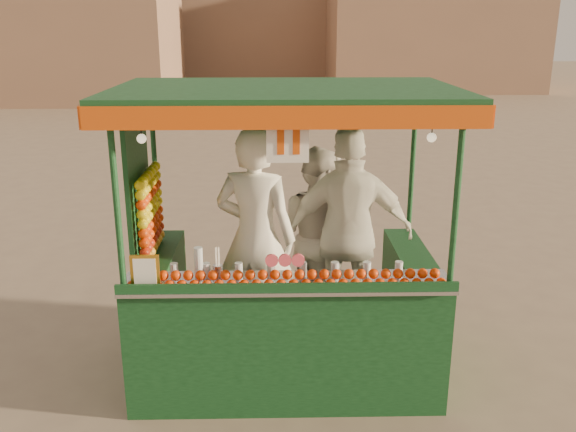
{
  "coord_description": "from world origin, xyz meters",
  "views": [
    {
      "loc": [
        -0.06,
        -5.01,
        2.88
      ],
      "look_at": [
        0.05,
        -0.15,
        1.35
      ],
      "focal_mm": 38.5,
      "sensor_mm": 36.0,
      "label": 1
    }
  ],
  "objects_px": {
    "juice_cart": "(278,290)",
    "vendor_middle": "(318,234)",
    "vendor_left": "(256,238)",
    "vendor_right": "(349,235)"
  },
  "relations": [
    {
      "from": "juice_cart",
      "to": "vendor_middle",
      "type": "relative_size",
      "value": 1.67
    },
    {
      "from": "juice_cart",
      "to": "vendor_middle",
      "type": "bearing_deg",
      "value": 56.61
    },
    {
      "from": "vendor_left",
      "to": "vendor_right",
      "type": "bearing_deg",
      "value": -155.76
    },
    {
      "from": "juice_cart",
      "to": "vendor_middle",
      "type": "height_order",
      "value": "juice_cart"
    },
    {
      "from": "juice_cart",
      "to": "vendor_right",
      "type": "height_order",
      "value": "juice_cart"
    },
    {
      "from": "vendor_left",
      "to": "juice_cart",
      "type": "bearing_deg",
      "value": 168.58
    },
    {
      "from": "vendor_left",
      "to": "vendor_middle",
      "type": "distance_m",
      "value": 0.72
    },
    {
      "from": "vendor_right",
      "to": "vendor_middle",
      "type": "bearing_deg",
      "value": -57.58
    },
    {
      "from": "vendor_left",
      "to": "vendor_right",
      "type": "distance_m",
      "value": 0.79
    },
    {
      "from": "vendor_middle",
      "to": "vendor_right",
      "type": "bearing_deg",
      "value": 163.7
    }
  ]
}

